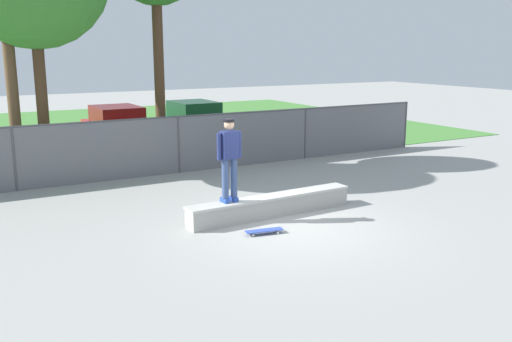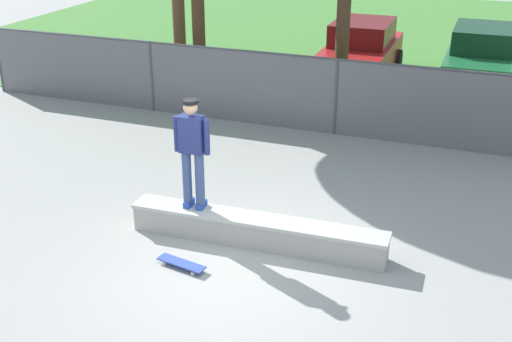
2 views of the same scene
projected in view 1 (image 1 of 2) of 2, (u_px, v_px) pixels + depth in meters
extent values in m
plane|color=#9E9E99|center=(288.00, 227.00, 12.21)|extent=(80.00, 80.00, 0.00)
cube|color=#478438|center=(97.00, 131.00, 26.28)|extent=(30.83, 20.00, 0.02)
cube|color=#A8A59E|center=(271.00, 207.00, 12.99)|extent=(4.18, 0.60, 0.42)
cube|color=beige|center=(271.00, 197.00, 12.94)|extent=(4.23, 0.64, 0.06)
cube|color=#2647A5|center=(225.00, 200.00, 12.36)|extent=(0.13, 0.27, 0.10)
cube|color=#2647A5|center=(233.00, 199.00, 12.47)|extent=(0.13, 0.27, 0.10)
cylinder|color=#384C7A|center=(225.00, 179.00, 12.23)|extent=(0.15, 0.15, 0.88)
cylinder|color=#384C7A|center=(234.00, 178.00, 12.34)|extent=(0.15, 0.15, 0.88)
cube|color=navy|center=(229.00, 145.00, 12.13)|extent=(0.39, 0.24, 0.60)
cylinder|color=navy|center=(219.00, 147.00, 12.00)|extent=(0.10, 0.10, 0.58)
cylinder|color=navy|center=(239.00, 145.00, 12.26)|extent=(0.10, 0.10, 0.58)
sphere|color=tan|center=(229.00, 125.00, 12.04)|extent=(0.22, 0.22, 0.22)
cylinder|color=black|center=(229.00, 120.00, 12.01)|extent=(0.23, 0.23, 0.06)
cube|color=black|center=(226.00, 121.00, 12.13)|extent=(0.21, 0.13, 0.02)
cube|color=#334CB2|center=(264.00, 230.00, 11.72)|extent=(0.82, 0.34, 0.02)
cube|color=#B2B2B7|center=(276.00, 230.00, 11.81)|extent=(0.08, 0.15, 0.02)
cube|color=#B2B2B7|center=(252.00, 233.00, 11.64)|extent=(0.08, 0.15, 0.02)
cylinder|color=silver|center=(278.00, 233.00, 11.74)|extent=(0.06, 0.04, 0.05)
cylinder|color=silver|center=(275.00, 230.00, 11.90)|extent=(0.06, 0.04, 0.05)
cylinder|color=silver|center=(253.00, 235.00, 11.57)|extent=(0.06, 0.04, 0.05)
cylinder|color=silver|center=(251.00, 233.00, 11.72)|extent=(0.06, 0.04, 0.05)
cylinder|color=#4C4C51|center=(14.00, 159.00, 15.07)|extent=(0.07, 0.07, 1.78)
cylinder|color=#4C4C51|center=(179.00, 145.00, 17.33)|extent=(0.07, 0.07, 1.78)
cylinder|color=#4C4C51|center=(305.00, 133.00, 19.60)|extent=(0.07, 0.07, 1.78)
cylinder|color=#4C4C51|center=(405.00, 125.00, 21.86)|extent=(0.07, 0.07, 1.78)
cylinder|color=#4C4C51|center=(178.00, 117.00, 17.15)|extent=(18.83, 0.05, 0.05)
cube|color=slate|center=(179.00, 145.00, 17.33)|extent=(18.83, 0.01, 1.78)
cylinder|color=brown|center=(12.00, 91.00, 15.78)|extent=(0.32, 0.32, 5.23)
cylinder|color=#47301E|center=(43.00, 108.00, 15.94)|extent=(0.32, 0.32, 4.27)
cylinder|color=#47301E|center=(160.00, 83.00, 17.75)|extent=(0.32, 0.32, 5.40)
cube|color=#B21E1E|center=(119.00, 133.00, 21.19)|extent=(1.85, 4.22, 0.70)
cube|color=#621010|center=(117.00, 115.00, 21.17)|extent=(1.63, 2.12, 0.64)
cylinder|color=black|center=(154.00, 145.00, 20.60)|extent=(0.23, 0.64, 0.64)
cylinder|color=black|center=(105.00, 149.00, 19.72)|extent=(0.23, 0.64, 0.64)
cylinder|color=black|center=(131.00, 136.00, 22.80)|extent=(0.23, 0.64, 0.64)
cylinder|color=black|center=(87.00, 139.00, 21.92)|extent=(0.23, 0.64, 0.64)
cube|color=#1E6638|center=(196.00, 126.00, 23.13)|extent=(1.85, 4.22, 0.70)
cube|color=#10381E|center=(194.00, 109.00, 23.11)|extent=(1.63, 2.12, 0.64)
cylinder|color=black|center=(230.00, 137.00, 22.55)|extent=(0.23, 0.64, 0.64)
cylinder|color=black|center=(188.00, 140.00, 21.66)|extent=(0.23, 0.64, 0.64)
cylinder|color=black|center=(202.00, 129.00, 24.75)|extent=(0.23, 0.64, 0.64)
cylinder|color=black|center=(164.00, 132.00, 23.86)|extent=(0.23, 0.64, 0.64)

